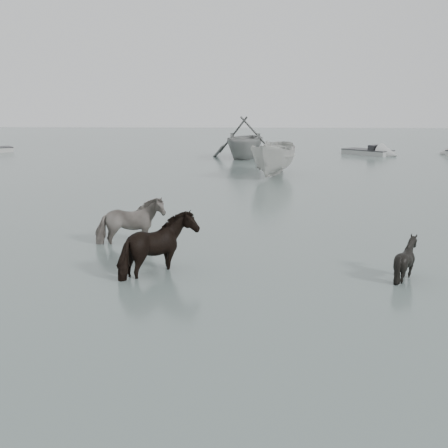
{
  "coord_description": "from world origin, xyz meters",
  "views": [
    {
      "loc": [
        0.4,
        -12.2,
        3.97
      ],
      "look_at": [
        -0.2,
        1.15,
        1.0
      ],
      "focal_mm": 45.0,
      "sensor_mm": 36.0,
      "label": 1
    }
  ],
  "objects": [
    {
      "name": "skiff_mid",
      "position": [
        9.1,
        29.58,
        0.38
      ],
      "size": [
        4.62,
        4.63,
        0.75
      ],
      "primitive_type": null,
      "rotation": [
        0.0,
        0.0,
        -0.79
      ],
      "color": "#999B99",
      "rests_on": "ground"
    },
    {
      "name": "pony_pinto",
      "position": [
        -2.93,
        3.04,
        0.8
      ],
      "size": [
        2.08,
        1.53,
        1.6
      ],
      "primitive_type": "imported",
      "rotation": [
        0.0,
        0.0,
        1.97
      ],
      "color": "black",
      "rests_on": "ground"
    },
    {
      "name": "pony_black",
      "position": [
        3.97,
        0.18,
        0.57
      ],
      "size": [
        1.25,
        1.18,
        1.14
      ],
      "primitive_type": "imported",
      "rotation": [
        0.0,
        0.0,
        1.87
      ],
      "color": "black",
      "rests_on": "ground"
    },
    {
      "name": "boat_small",
      "position": [
        1.73,
        17.61,
        0.99
      ],
      "size": [
        3.24,
        5.45,
        1.98
      ],
      "primitive_type": "imported",
      "rotation": [
        0.0,
        0.0,
        -0.27
      ],
      "color": "#B9BAB4",
      "rests_on": "ground"
    },
    {
      "name": "rowboat_trail",
      "position": [
        0.12,
        26.7,
        1.5
      ],
      "size": [
        6.0,
        6.6,
        3.0
      ],
      "primitive_type": "imported",
      "rotation": [
        0.0,
        0.0,
        2.93
      ],
      "color": "gray",
      "rests_on": "ground"
    },
    {
      "name": "pony_dark",
      "position": [
        -1.64,
        0.23,
        0.85
      ],
      "size": [
        1.81,
        1.99,
        1.7
      ],
      "primitive_type": "imported",
      "rotation": [
        0.0,
        0.0,
        1.32
      ],
      "color": "black",
      "rests_on": "ground"
    },
    {
      "name": "ground",
      "position": [
        0.0,
        0.0,
        0.0
      ],
      "size": [
        140.0,
        140.0,
        0.0
      ],
      "primitive_type": "plane",
      "color": "#505F59",
      "rests_on": "ground"
    }
  ]
}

